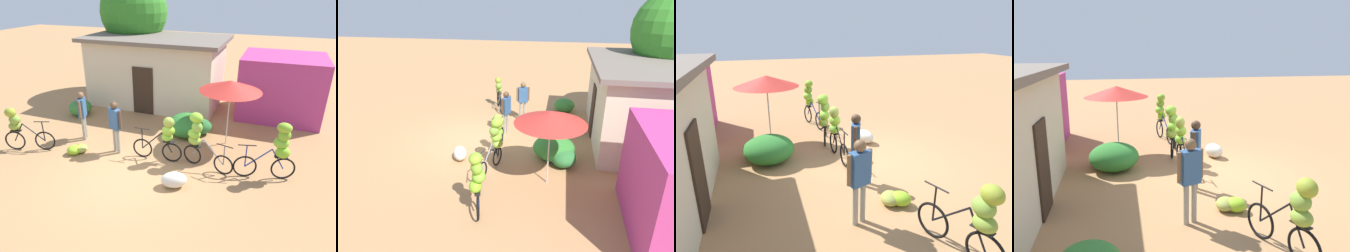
% 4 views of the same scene
% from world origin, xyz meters
% --- Properties ---
extents(ground_plane, '(60.00, 60.00, 0.00)m').
position_xyz_m(ground_plane, '(0.00, 0.00, 0.00)').
color(ground_plane, '#AE7E50').
extents(shop_pink, '(3.20, 2.80, 2.49)m').
position_xyz_m(shop_pink, '(3.86, 6.26, 1.25)').
color(shop_pink, '#B4377F').
rests_on(shop_pink, ground).
extents(hedge_bush_front_right, '(1.28, 1.40, 0.81)m').
position_xyz_m(hedge_bush_front_right, '(0.82, 3.01, 0.40)').
color(hedge_bush_front_right, '#307E31').
rests_on(hedge_bush_front_right, ground).
extents(hedge_bush_mid, '(0.99, 0.80, 0.57)m').
position_xyz_m(hedge_bush_mid, '(1.21, 3.35, 0.29)').
color(hedge_bush_mid, '#2C7237').
rests_on(hedge_bush_mid, ground).
extents(market_umbrella, '(2.02, 2.02, 2.25)m').
position_xyz_m(market_umbrella, '(2.32, 2.89, 2.08)').
color(market_umbrella, beige).
rests_on(market_umbrella, ground).
extents(bicycle_leftmost, '(1.59, 0.63, 1.50)m').
position_xyz_m(bicycle_leftmost, '(-3.95, 0.10, 0.86)').
color(bicycle_leftmost, black).
rests_on(bicycle_leftmost, ground).
extents(bicycle_near_pile, '(1.61, 0.40, 1.49)m').
position_xyz_m(bicycle_near_pile, '(0.73, 1.09, 0.85)').
color(bicycle_near_pile, black).
rests_on(bicycle_near_pile, ground).
extents(bicycle_center_loaded, '(1.60, 0.62, 1.68)m').
position_xyz_m(bicycle_center_loaded, '(1.75, 1.20, 0.99)').
color(bicycle_center_loaded, black).
rests_on(bicycle_center_loaded, ground).
extents(bicycle_by_shop, '(1.69, 0.58, 1.73)m').
position_xyz_m(bicycle_by_shop, '(3.97, 1.25, 1.00)').
color(bicycle_by_shop, black).
rests_on(bicycle_by_shop, ground).
extents(banana_pile_on_ground, '(0.72, 0.79, 0.31)m').
position_xyz_m(banana_pile_on_ground, '(-2.11, 0.50, 0.15)').
color(banana_pile_on_ground, '#8DC526').
rests_on(banana_pile_on_ground, ground).
extents(produce_sack, '(0.82, 0.67, 0.44)m').
position_xyz_m(produce_sack, '(1.45, -0.10, 0.22)').
color(produce_sack, silver).
rests_on(produce_sack, ground).
extents(person_vendor, '(0.54, 0.34, 1.76)m').
position_xyz_m(person_vendor, '(-0.92, 1.04, 1.08)').
color(person_vendor, gray).
rests_on(person_vendor, ground).
extents(person_bystander, '(0.32, 0.55, 1.75)m').
position_xyz_m(person_bystander, '(-2.47, 1.50, 1.08)').
color(person_bystander, gray).
rests_on(person_bystander, ground).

